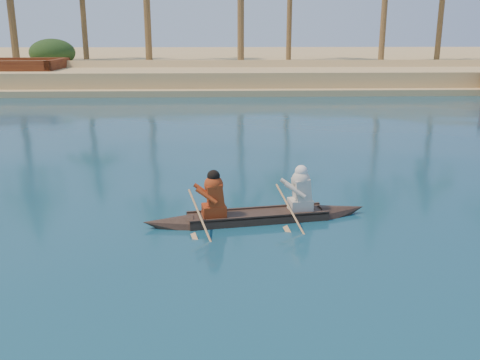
{
  "coord_description": "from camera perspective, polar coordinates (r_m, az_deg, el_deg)",
  "views": [
    {
      "loc": [
        5.26,
        -9.2,
        3.76
      ],
      "look_at": [
        5.67,
        2.02,
        0.61
      ],
      "focal_mm": 40.0,
      "sensor_mm": 36.0,
      "label": 1
    }
  ],
  "objects": [
    {
      "name": "sandy_embankment",
      "position": [
        56.43,
        -7.62,
        12.29
      ],
      "size": [
        150.0,
        51.0,
        1.5
      ],
      "color": "tan",
      "rests_on": "ground"
    },
    {
      "name": "shrub_cluster",
      "position": [
        41.12,
        -9.66,
        11.92
      ],
      "size": [
        100.0,
        6.0,
        2.4
      ],
      "primitive_type": null,
      "color": "black",
      "rests_on": "ground"
    },
    {
      "name": "canoe",
      "position": [
        10.9,
        1.91,
        -3.12
      ],
      "size": [
        4.7,
        1.42,
        1.28
      ],
      "rotation": [
        0.0,
        0.0,
        0.17
      ],
      "color": "#3A281F",
      "rests_on": "ground"
    }
  ]
}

